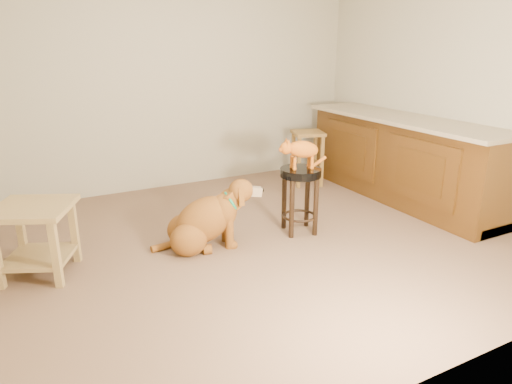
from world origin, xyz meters
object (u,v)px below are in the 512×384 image
padded_stool (300,187)px  golden_retriever (205,222)px  wood_stool (307,157)px  tabby_kitten (300,150)px  side_table (35,230)px

padded_stool → golden_retriever: padded_stool is taller
padded_stool → wood_stool: 1.55m
wood_stool → tabby_kitten: (-0.93, -1.24, 0.44)m
padded_stool → tabby_kitten: 0.35m
wood_stool → padded_stool: bearing=-126.3°
tabby_kitten → side_table: bearing=-171.9°
wood_stool → golden_retriever: size_ratio=0.68×
wood_stool → golden_retriever: (-1.83, -1.16, -0.11)m
wood_stool → tabby_kitten: size_ratio=1.33×
side_table → golden_retriever: 1.33m
padded_stool → tabby_kitten: tabby_kitten is taller
golden_retriever → padded_stool: bearing=6.5°
padded_stool → tabby_kitten: (-0.01, 0.00, 0.35)m
side_table → golden_retriever: golden_retriever is taller
wood_stool → side_table: bearing=-161.9°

